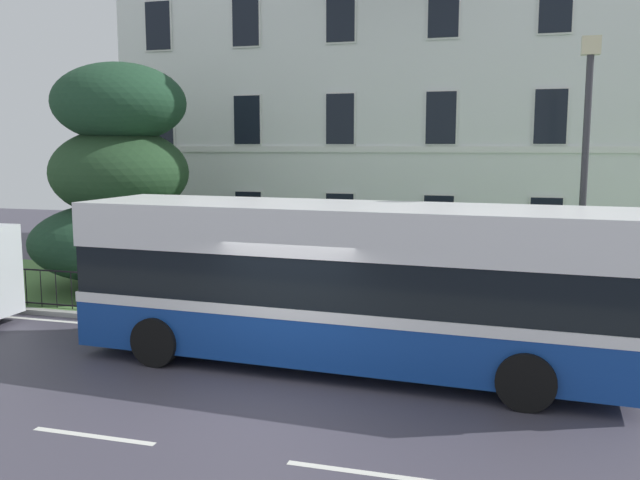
% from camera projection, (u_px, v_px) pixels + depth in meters
% --- Properties ---
extents(ground_plane, '(60.00, 56.00, 0.18)m').
position_uv_depth(ground_plane, '(289.00, 381.00, 12.23)').
color(ground_plane, '#413E4B').
extents(georgian_townhouse, '(19.57, 10.32, 11.90)m').
position_uv_depth(georgian_townhouse, '(413.00, 96.00, 25.89)').
color(georgian_townhouse, white).
rests_on(georgian_townhouse, ground_plane).
extents(iron_verge_railing, '(19.95, 0.04, 0.97)m').
position_uv_depth(iron_verge_railing, '(332.00, 307.00, 15.16)').
color(iron_verge_railing, black).
rests_on(iron_verge_railing, ground_plane).
extents(evergreen_tree, '(5.14, 5.14, 6.43)m').
position_uv_depth(evergreen_tree, '(121.00, 188.00, 19.58)').
color(evergreen_tree, '#423328').
rests_on(evergreen_tree, ground_plane).
extents(single_decker_bus, '(10.50, 3.05, 3.12)m').
position_uv_depth(single_decker_bus, '(344.00, 282.00, 12.83)').
color(single_decker_bus, navy).
rests_on(single_decker_bus, ground_plane).
extents(street_lamp_post, '(0.36, 0.24, 6.24)m').
position_uv_depth(street_lamp_post, '(584.00, 170.00, 13.70)').
color(street_lamp_post, '#333338').
rests_on(street_lamp_post, ground_plane).
extents(litter_bin, '(0.46, 0.46, 1.11)m').
position_uv_depth(litter_bin, '(115.00, 282.00, 17.72)').
color(litter_bin, black).
rests_on(litter_bin, ground_plane).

